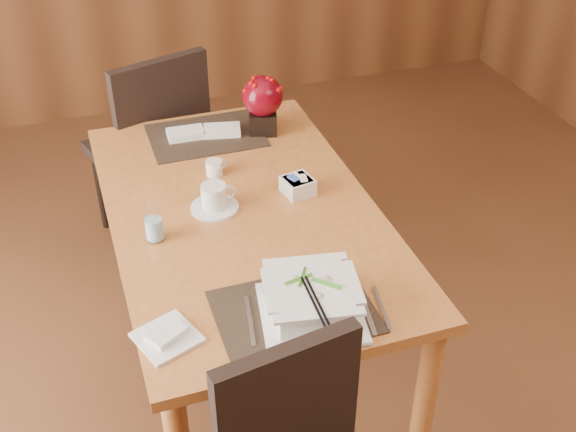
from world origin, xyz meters
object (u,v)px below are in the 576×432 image
object	(u,v)px
bread_plate	(167,337)
berry_decor	(263,101)
soup_setting	(312,301)
coffee_cup	(214,199)
dining_table	(244,232)
creamer_jug	(214,168)
far_chair	(154,141)
sugar_caddy	(298,186)
water_glass	(153,221)

from	to	relation	value
bread_plate	berry_decor	bearing A→B (deg)	60.31
soup_setting	berry_decor	xyz separation A→B (m)	(0.19, 1.09, 0.08)
bread_plate	coffee_cup	bearing A→B (deg)	64.20
dining_table	creamer_jug	world-z (taller)	creamer_jug
berry_decor	far_chair	world-z (taller)	same
sugar_caddy	berry_decor	world-z (taller)	berry_decor
soup_setting	creamer_jug	size ratio (longest dim) A/B	4.22
coffee_cup	water_glass	xyz separation A→B (m)	(-0.23, -0.11, 0.03)
dining_table	soup_setting	bearing A→B (deg)	-86.09
creamer_jug	far_chair	distance (m)	0.71
coffee_cup	berry_decor	size ratio (longest dim) A/B	0.69
soup_setting	water_glass	world-z (taller)	water_glass
creamer_jug	coffee_cup	bearing A→B (deg)	-125.48
soup_setting	bread_plate	world-z (taller)	soup_setting
berry_decor	soup_setting	bearing A→B (deg)	-99.96
dining_table	berry_decor	xyz separation A→B (m)	(0.23, 0.51, 0.23)
coffee_cup	berry_decor	xyz separation A→B (m)	(0.32, 0.48, 0.10)
far_chair	dining_table	bearing A→B (deg)	82.23
coffee_cup	sugar_caddy	xyz separation A→B (m)	(0.31, 0.00, -0.01)
soup_setting	berry_decor	bearing A→B (deg)	90.25
berry_decor	far_chair	size ratio (longest dim) A/B	0.24
sugar_caddy	dining_table	bearing A→B (deg)	-170.71
soup_setting	bread_plate	distance (m)	0.41
berry_decor	bread_plate	world-z (taller)	berry_decor
coffee_cup	bread_plate	bearing A→B (deg)	-115.80
soup_setting	far_chair	xyz separation A→B (m)	(-0.21, 1.50, -0.25)
berry_decor	far_chair	distance (m)	0.66
dining_table	sugar_caddy	xyz separation A→B (m)	(0.21, 0.04, 0.13)
sugar_caddy	bread_plate	distance (m)	0.82
coffee_cup	berry_decor	bearing A→B (deg)	56.03
soup_setting	creamer_jug	world-z (taller)	soup_setting
water_glass	far_chair	distance (m)	1.04
dining_table	sugar_caddy	size ratio (longest dim) A/B	14.90
dining_table	berry_decor	distance (m)	0.61
sugar_caddy	far_chair	xyz separation A→B (m)	(-0.38, 0.88, -0.22)
soup_setting	coffee_cup	xyz separation A→B (m)	(-0.13, 0.61, -0.02)
sugar_caddy	soup_setting	bearing A→B (deg)	-105.89
coffee_cup	water_glass	size ratio (longest dim) A/B	1.14
coffee_cup	water_glass	distance (m)	0.25
water_glass	creamer_jug	xyz separation A→B (m)	(0.28, 0.33, -0.04)
sugar_caddy	bread_plate	size ratio (longest dim) A/B	0.65
sugar_caddy	far_chair	size ratio (longest dim) A/B	0.10
water_glass	sugar_caddy	distance (m)	0.54
coffee_cup	sugar_caddy	bearing A→B (deg)	0.31
soup_setting	bread_plate	size ratio (longest dim) A/B	2.15
coffee_cup	creamer_jug	size ratio (longest dim) A/B	2.10
sugar_caddy	water_glass	bearing A→B (deg)	-168.40
soup_setting	sugar_caddy	xyz separation A→B (m)	(0.18, 0.62, -0.03)
water_glass	dining_table	bearing A→B (deg)	13.16
dining_table	far_chair	world-z (taller)	far_chair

